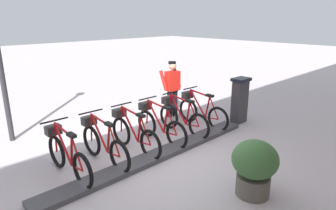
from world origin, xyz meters
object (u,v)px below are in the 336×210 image
bike_docked_2 (159,124)px  bike_docked_4 (103,143)px  bike_docked_3 (133,133)px  bike_docked_0 (201,111)px  payment_kiosk (240,100)px  worker_near_rack (172,87)px  bike_docked_5 (67,155)px  planter_bush (255,165)px  bike_docked_1 (181,117)px

bike_docked_2 → bike_docked_4: (0.00, 1.54, 0.00)m
bike_docked_3 → bike_docked_0: bearing=-90.0°
payment_kiosk → worker_near_rack: (1.66, 1.02, 0.24)m
payment_kiosk → bike_docked_0: (0.57, 1.00, -0.24)m
bike_docked_4 → worker_near_rack: bearing=-70.5°
bike_docked_3 → bike_docked_4: size_ratio=1.00×
bike_docked_0 → bike_docked_5: same height
bike_docked_2 → bike_docked_5: bearing=90.0°
bike_docked_2 → worker_near_rack: size_ratio=1.04×
bike_docked_2 → bike_docked_4: 1.54m
bike_docked_3 → bike_docked_4: 0.77m
payment_kiosk → bike_docked_0: bearing=60.3°
bike_docked_2 → bike_docked_3: same height
bike_docked_5 → bike_docked_4: bearing=-90.0°
bike_docked_2 → planter_bush: 2.77m
bike_docked_2 → payment_kiosk: bearing=-102.7°
bike_docked_1 → bike_docked_2: bearing=90.0°
bike_docked_2 → bike_docked_3: size_ratio=1.00×
bike_docked_3 → planter_bush: 2.78m
bike_docked_4 → bike_docked_0: bearing=-90.0°
bike_docked_0 → bike_docked_3: size_ratio=1.00×
payment_kiosk → planter_bush: bearing=126.8°
bike_docked_2 → planter_bush: size_ratio=1.77×
bike_docked_1 → worker_near_rack: size_ratio=1.04×
bike_docked_0 → worker_near_rack: size_ratio=1.04×
bike_docked_4 → bike_docked_2: bearing=-90.0°
bike_docked_1 → planter_bush: (-2.74, 1.13, 0.11)m
bike_docked_2 → bike_docked_5: size_ratio=1.00×
bike_docked_0 → bike_docked_3: same height
payment_kiosk → bike_docked_3: (0.57, 3.31, -0.24)m
bike_docked_0 → payment_kiosk: bearing=-119.7°
bike_docked_0 → worker_near_rack: (1.09, 0.02, 0.48)m
bike_docked_3 → worker_near_rack: bearing=-64.7°
bike_docked_0 → bike_docked_3: bearing=90.0°
payment_kiosk → bike_docked_1: (0.57, 1.77, -0.24)m
bike_docked_0 → bike_docked_1: 0.77m
bike_docked_0 → planter_bush: size_ratio=1.77×
bike_docked_0 → bike_docked_2: 1.54m
payment_kiosk → planter_bush: 3.63m
bike_docked_5 → planter_bush: bearing=-144.5°
bike_docked_1 → worker_near_rack: (1.09, -0.75, 0.48)m
bike_docked_2 → worker_near_rack: 1.93m
worker_near_rack → planter_bush: bearing=153.8°
bike_docked_0 → bike_docked_5: 3.86m
bike_docked_1 → planter_bush: bike_docked_1 is taller
planter_bush → bike_docked_2: bearing=-7.5°
bike_docked_4 → planter_bush: 2.99m
bike_docked_5 → planter_bush: 3.37m
bike_docked_3 → planter_bush: bike_docked_3 is taller
bike_docked_4 → bike_docked_5: 0.77m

